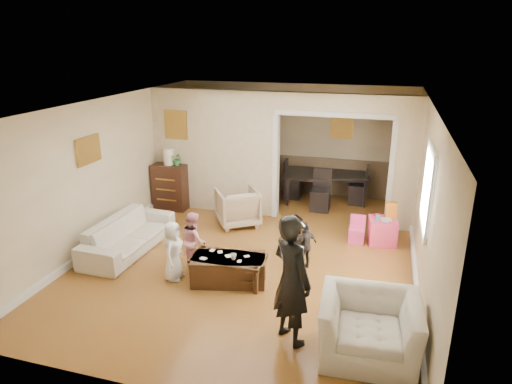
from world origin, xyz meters
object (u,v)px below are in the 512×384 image
(dresser, at_px, (170,187))
(child_kneel_a, at_px, (173,251))
(child_toddler, at_px, (305,246))
(coffee_cup, at_px, (233,257))
(armchair_back, at_px, (238,207))
(adult_person, at_px, (292,280))
(child_kneel_b, at_px, (194,240))
(cyan_cup, at_px, (378,218))
(table_lamp, at_px, (168,156))
(armchair_front, at_px, (369,328))
(coffee_table, at_px, (229,269))
(dining_table, at_px, (325,187))
(play_table, at_px, (382,231))
(sofa, at_px, (128,235))

(dresser, relative_size, child_kneel_a, 1.06)
(child_toddler, bearing_deg, coffee_cup, -14.31)
(armchair_back, bearing_deg, adult_person, 84.71)
(coffee_cup, distance_m, child_kneel_a, 0.96)
(adult_person, distance_m, child_kneel_b, 2.41)
(cyan_cup, relative_size, adult_person, 0.05)
(table_lamp, xyz_separation_m, child_kneel_a, (1.44, -2.80, -0.71))
(armchair_front, distance_m, coffee_table, 2.45)
(adult_person, distance_m, child_kneel_a, 2.31)
(dining_table, bearing_deg, adult_person, -98.72)
(armchair_front, height_order, child_toddler, child_toddler)
(play_table, relative_size, child_kneel_b, 0.51)
(adult_person, bearing_deg, cyan_cup, -67.61)
(armchair_back, distance_m, child_kneel_b, 1.93)
(dresser, xyz_separation_m, table_lamp, (0.00, 0.00, 0.68))
(sofa, height_order, adult_person, adult_person)
(dresser, xyz_separation_m, adult_person, (3.50, -3.77, 0.34))
(coffee_cup, relative_size, cyan_cup, 1.18)
(armchair_back, distance_m, dining_table, 2.41)
(dresser, xyz_separation_m, dining_table, (3.17, 1.47, -0.17))
(sofa, distance_m, child_toddler, 3.14)
(coffee_cup, distance_m, dining_table, 4.24)
(play_table, xyz_separation_m, child_kneel_b, (-2.94, -1.82, 0.25))
(sofa, bearing_deg, child_toddler, -84.58)
(sofa, height_order, child_kneel_b, child_kneel_b)
(armchair_back, xyz_separation_m, child_toddler, (1.64, -1.47, 0.04))
(play_table, bearing_deg, adult_person, -107.56)
(cyan_cup, bearing_deg, adult_person, -106.17)
(coffee_cup, relative_size, child_kneel_b, 0.10)
(armchair_back, xyz_separation_m, child_kneel_a, (-0.26, -2.37, 0.11))
(coffee_cup, bearing_deg, adult_person, -43.87)
(coffee_table, bearing_deg, play_table, 43.43)
(table_lamp, height_order, dining_table, table_lamp)
(play_table, relative_size, cyan_cup, 6.06)
(coffee_table, bearing_deg, table_lamp, 130.76)
(coffee_table, distance_m, play_table, 3.08)
(coffee_cup, height_order, cyan_cup, cyan_cup)
(child_kneel_a, bearing_deg, armchair_back, -10.56)
(coffee_cup, distance_m, child_toddler, 1.24)
(table_lamp, relative_size, coffee_cup, 3.83)
(armchair_back, height_order, child_kneel_a, child_kneel_a)
(sofa, bearing_deg, play_table, -68.26)
(dresser, bearing_deg, child_toddler, -29.69)
(coffee_table, height_order, play_table, play_table)
(armchair_front, bearing_deg, cyan_cup, 87.13)
(armchair_front, relative_size, adult_person, 0.68)
(armchair_back, bearing_deg, armchair_front, 95.53)
(dining_table, bearing_deg, child_toddler, -99.50)
(table_lamp, bearing_deg, dresser, 0.00)
(armchair_back, height_order, play_table, armchair_back)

